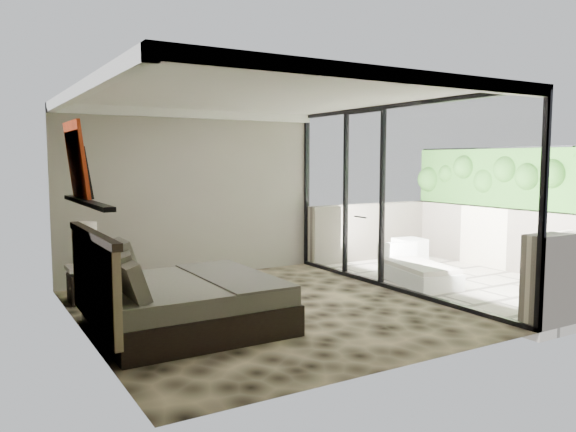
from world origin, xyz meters
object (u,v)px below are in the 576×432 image
bed (178,301)px  ottoman (410,252)px  lounger (417,272)px  nightstand (85,286)px  table_lamp (85,238)px

bed → ottoman: (5.13, 1.66, -0.09)m
bed → ottoman: 5.40m
ottoman → lounger: 1.55m
ottoman → lounger: size_ratio=0.32×
nightstand → lounger: (4.86, -1.42, -0.06)m
nightstand → table_lamp: table_lamp is taller
bed → lounger: (4.18, 0.45, -0.17)m
lounger → bed: bearing=-162.1°
bed → table_lamp: bearing=110.4°
nightstand → lounger: size_ratio=0.30×
nightstand → table_lamp: size_ratio=0.77×
lounger → nightstand: bearing=175.4°
table_lamp → lounger: 5.09m
table_lamp → ottoman: size_ratio=1.20×
nightstand → ottoman: ottoman is taller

